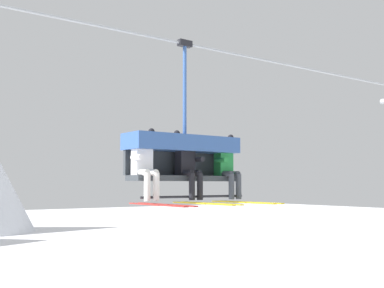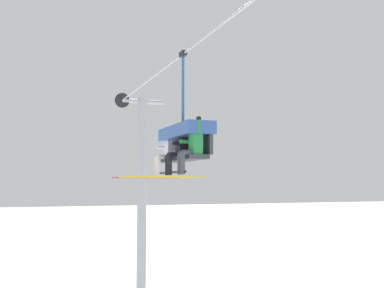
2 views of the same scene
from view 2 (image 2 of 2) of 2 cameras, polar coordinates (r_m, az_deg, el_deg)
name	(u,v)px [view 2 (image 2 of 2)]	position (r m, az deg, el deg)	size (l,w,h in m)	color
lift_tower_near	(141,201)	(18.40, -6.02, -6.79)	(0.36, 1.88, 8.53)	#9EA3A8
lift_cable	(196,44)	(11.08, 0.52, 11.80)	(17.79, 0.05, 0.05)	#9EA3A8
chairlift_chair	(186,137)	(11.55, -0.74, 0.79)	(2.26, 0.74, 2.97)	#33383D
skier_white	(166,151)	(12.32, -3.11, -0.88)	(0.48, 1.70, 1.34)	silver
skier_black	(177,149)	(11.46, -1.76, -0.59)	(0.48, 1.70, 1.34)	black
skier_green	(191,146)	(10.59, -0.16, -0.25)	(0.48, 1.70, 1.34)	#23843D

